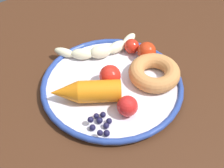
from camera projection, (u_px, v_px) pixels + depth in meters
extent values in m
cube|color=#422413|center=(110.00, 77.00, 0.69)|extent=(1.15, 0.83, 0.03)
cube|color=#44220F|center=(150.00, 39.00, 1.37)|extent=(0.05, 0.05, 0.70)
cylinder|color=silver|center=(112.00, 86.00, 0.65)|extent=(0.28, 0.28, 0.01)
torus|color=#284090|center=(112.00, 84.00, 0.64)|extent=(0.29, 0.29, 0.01)
ellipsoid|color=beige|center=(64.00, 52.00, 0.70)|extent=(0.04, 0.05, 0.02)
ellipsoid|color=beige|center=(82.00, 54.00, 0.69)|extent=(0.05, 0.05, 0.02)
ellipsoid|color=beige|center=(101.00, 52.00, 0.69)|extent=(0.06, 0.05, 0.03)
ellipsoid|color=beige|center=(117.00, 47.00, 0.70)|extent=(0.05, 0.03, 0.02)
ellipsoid|color=beige|center=(129.00, 40.00, 0.73)|extent=(0.05, 0.03, 0.02)
cylinder|color=orange|center=(100.00, 91.00, 0.60)|extent=(0.09, 0.08, 0.04)
cone|color=orange|center=(64.00, 92.00, 0.60)|extent=(0.07, 0.07, 0.04)
torus|color=#C58046|center=(154.00, 73.00, 0.64)|extent=(0.13, 0.13, 0.03)
sphere|color=#191638|center=(99.00, 120.00, 0.57)|extent=(0.01, 0.01, 0.01)
sphere|color=#191638|center=(106.00, 126.00, 0.56)|extent=(0.01, 0.01, 0.01)
sphere|color=#191638|center=(109.00, 121.00, 0.57)|extent=(0.01, 0.01, 0.01)
sphere|color=#191638|center=(103.00, 115.00, 0.58)|extent=(0.01, 0.01, 0.01)
sphere|color=#191638|center=(96.00, 116.00, 0.58)|extent=(0.01, 0.01, 0.01)
sphere|color=#191638|center=(92.00, 128.00, 0.56)|extent=(0.01, 0.01, 0.01)
sphere|color=#191638|center=(107.00, 133.00, 0.55)|extent=(0.01, 0.01, 0.01)
sphere|color=#191638|center=(100.00, 133.00, 0.54)|extent=(0.01, 0.01, 0.01)
sphere|color=#191638|center=(91.00, 120.00, 0.56)|extent=(0.01, 0.01, 0.01)
sphere|color=red|center=(110.00, 76.00, 0.63)|extent=(0.04, 0.04, 0.04)
sphere|color=red|center=(132.00, 46.00, 0.70)|extent=(0.03, 0.03, 0.03)
sphere|color=red|center=(127.00, 106.00, 0.57)|extent=(0.04, 0.04, 0.04)
sphere|color=red|center=(147.00, 51.00, 0.68)|extent=(0.04, 0.04, 0.04)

